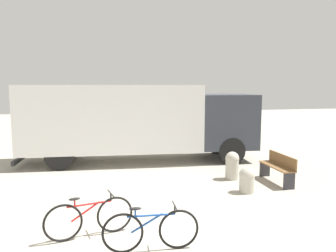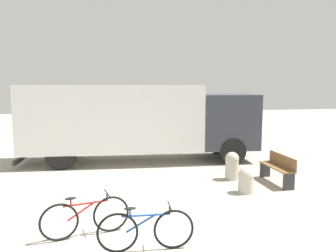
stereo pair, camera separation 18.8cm
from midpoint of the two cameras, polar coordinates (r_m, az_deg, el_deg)
name	(u,v)px [view 2 (the right image)]	position (r m, az deg, el deg)	size (l,w,h in m)	color
ground_plane	(149,234)	(6.83, -2.48, -18.23)	(60.00, 60.00, 0.00)	#A8A091
delivery_truck	(138,119)	(12.61, -4.82, 1.26)	(9.00, 2.93, 2.94)	white
park_bench	(278,167)	(10.45, 19.17, -6.79)	(0.42, 1.50, 0.87)	brown
bicycle_near	(86,217)	(6.75, -13.34, -15.16)	(1.69, 0.51, 0.82)	black
bicycle_middle	(146,230)	(6.06, -2.97, -17.63)	(1.72, 0.44, 0.82)	black
bollard_near_bench	(246,180)	(9.31, 13.99, -9.06)	(0.43, 0.43, 0.71)	#B2AD9E
bollard_far_bench	(232,165)	(10.47, 11.59, -6.63)	(0.43, 0.43, 0.87)	#B2AD9E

